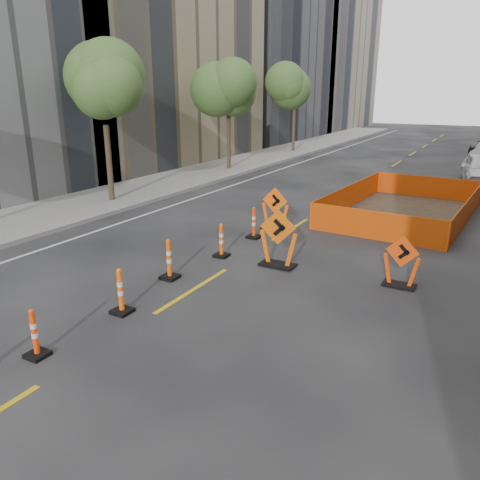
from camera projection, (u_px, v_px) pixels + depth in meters
The scene contains 16 objects.
ground_plane at pixel (63, 371), 8.09m from camera, with size 140.00×140.00×0.00m, color black.
sidewalk_left at pixel (133, 192), 22.23m from camera, with size 4.00×90.00×0.15m, color gray.
bld_left_d at pixel (252, 66), 46.47m from camera, with size 12.00×16.00×14.00m, color #4C4C51.
bld_left_e at pixel (312, 47), 59.21m from camera, with size 12.00×20.00×20.00m, color gray.
tree_l_b at pixel (103, 94), 18.93m from camera, with size 2.80×2.80×5.95m.
tree_l_c at pixel (228, 93), 27.26m from camera, with size 2.80×2.80×5.95m.
tree_l_d at pixel (295, 93), 35.58m from camera, with size 2.80×2.80×5.95m.
channelizer_2 at pixel (34, 333), 8.40m from camera, with size 0.38×0.38×0.95m, color #E53A09, non-canonical shape.
channelizer_3 at pixel (121, 291), 10.07m from camera, with size 0.41×0.41×1.04m, color #FD5A0A, non-canonical shape.
channelizer_4 at pixel (169, 259), 11.94m from camera, with size 0.42×0.42×1.07m, color #F44D0A, non-canonical shape.
channelizer_5 at pixel (221, 240), 13.55m from camera, with size 0.40×0.40×1.00m, color #FF540A, non-canonical shape.
channelizer_6 at pixel (254, 223), 15.30m from camera, with size 0.41×0.41×1.04m, color #EE3C0A, non-canonical shape.
chevron_sign_left at pixel (275, 209), 16.16m from camera, with size 1.00×0.60×1.50m, color #FF590A, non-canonical shape.
chevron_sign_center at pixel (278, 238), 12.70m from camera, with size 1.09×0.65×1.63m, color #DB5709, non-canonical shape.
chevron_sign_right at pixel (402, 261), 11.41m from camera, with size 0.88×0.53×1.32m, color #DD3E09, non-canonical shape.
safety_fence at pixel (405, 203), 18.20m from camera, with size 4.50×7.66×0.96m, color #E6600C, non-canonical shape.
Camera 1 is at (6.10, -4.63, 4.62)m, focal length 35.00 mm.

